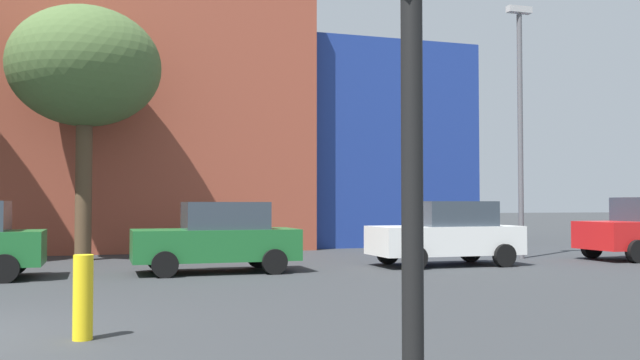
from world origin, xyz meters
name	(u,v)px	position (x,y,z in m)	size (l,w,h in m)	color
building_backdrop	(50,135)	(0.33, 20.15, 4.43)	(32.69, 12.31, 11.19)	#9E4733
parked_car_3	(218,237)	(5.01, 7.12, 0.85)	(3.93, 1.93, 1.71)	#1E662D
parked_car_4	(447,234)	(11.20, 7.12, 0.86)	(3.99, 1.96, 1.73)	white
bare_tree_1	(85,68)	(1.82, 11.92, 5.69)	(4.44, 4.44, 7.51)	brown
bollard_yellow_0	(83,297)	(2.10, -0.64, 0.52)	(0.24, 0.24, 1.04)	yellow
street_lamp	(520,115)	(14.53, 8.60, 4.40)	(0.80, 0.24, 7.74)	#59595E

